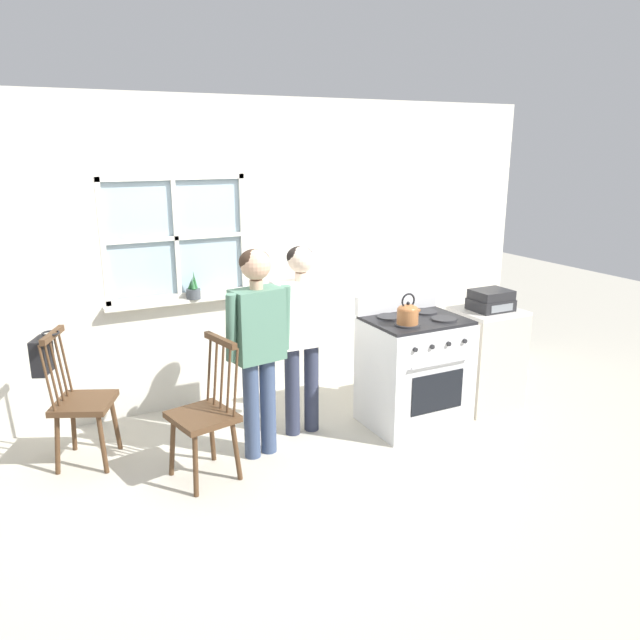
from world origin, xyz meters
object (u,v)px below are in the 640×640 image
object	(u,v)px
chair_near_wall	(205,416)
person_teen_center	(301,322)
chair_by_window	(81,403)
side_counter	(485,358)
potted_plant	(193,291)
handbag	(42,355)
person_elderly_left	(258,332)
kettle	(408,313)
stereo	(491,300)
stove	(414,370)

from	to	relation	value
chair_near_wall	person_teen_center	xyz separation A→B (m)	(0.91, 0.35, 0.47)
chair_by_window	side_counter	xyz separation A→B (m)	(3.36, -0.53, -0.02)
chair_near_wall	potted_plant	size ratio (longest dim) A/B	4.12
chair_near_wall	handbag	world-z (taller)	same
potted_plant	person_elderly_left	bearing A→B (deg)	-81.71
person_elderly_left	potted_plant	world-z (taller)	person_elderly_left
kettle	chair_near_wall	bearing A→B (deg)	178.10
chair_by_window	potted_plant	size ratio (longest dim) A/B	4.12
chair_by_window	handbag	world-z (taller)	same
chair_by_window	person_elderly_left	xyz separation A→B (m)	(1.21, -0.49, 0.51)
handbag	chair_by_window	bearing A→B (deg)	-24.56
chair_near_wall	person_elderly_left	distance (m)	0.70
potted_plant	handbag	distance (m)	1.38
chair_by_window	kettle	bearing A→B (deg)	-81.40
person_teen_center	stereo	size ratio (longest dim) A/B	4.55
potted_plant	chair_near_wall	bearing A→B (deg)	-103.74
chair_near_wall	side_counter	size ratio (longest dim) A/B	1.13
stove	stereo	distance (m)	0.95
kettle	chair_by_window	bearing A→B (deg)	164.04
stove	handbag	bearing A→B (deg)	166.86
person_teen_center	handbag	size ratio (longest dim) A/B	5.03
person_elderly_left	person_teen_center	distance (m)	0.50
chair_by_window	person_elderly_left	world-z (taller)	person_elderly_left
stove	kettle	size ratio (longest dim) A/B	4.39
person_teen_center	stereo	bearing A→B (deg)	-8.29
stereo	stove	bearing A→B (deg)	-179.64
chair_by_window	handbag	bearing A→B (deg)	90.00
handbag	stereo	xyz separation A→B (m)	(3.58, -0.65, 0.14)
chair_near_wall	kettle	bearing A→B (deg)	75.78
person_teen_center	side_counter	world-z (taller)	person_teen_center
chair_near_wall	handbag	bearing A→B (deg)	-139.46
potted_plant	stereo	size ratio (longest dim) A/B	0.73
person_elderly_left	kettle	distance (m)	1.20
person_elderly_left	handbag	bearing A→B (deg)	148.82
person_elderly_left	side_counter	distance (m)	2.22
chair_by_window	kettle	distance (m)	2.55
person_elderly_left	stove	distance (m)	1.45
side_counter	person_elderly_left	bearing A→B (deg)	178.96
person_teen_center	handbag	bearing A→B (deg)	169.23
person_elderly_left	stereo	xyz separation A→B (m)	(2.15, -0.06, 0.01)
person_elderly_left	handbag	world-z (taller)	person_elderly_left
handbag	person_teen_center	bearing A→B (deg)	-11.40
stove	side_counter	world-z (taller)	stove
chair_near_wall	potted_plant	distance (m)	1.41
person_elderly_left	kettle	xyz separation A→B (m)	(1.18, -0.20, 0.05)
handbag	stereo	world-z (taller)	stereo
chair_near_wall	person_elderly_left	world-z (taller)	person_elderly_left
stove	side_counter	size ratio (longest dim) A/B	1.20
chair_by_window	person_teen_center	size ratio (longest dim) A/B	0.66
kettle	handbag	size ratio (longest dim) A/B	0.80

